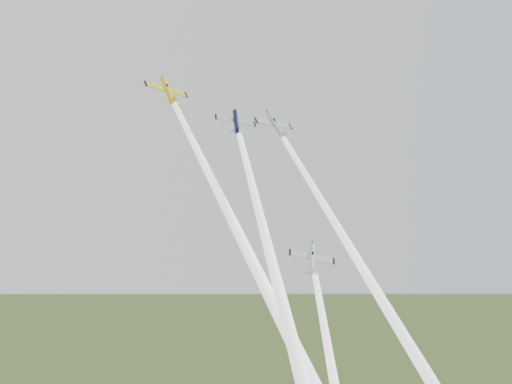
% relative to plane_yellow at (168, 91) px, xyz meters
% --- Properties ---
extents(plane_yellow, '(9.99, 9.58, 8.38)m').
position_rel_plane_yellow_xyz_m(plane_yellow, '(0.00, 0.00, 0.00)').
color(plane_yellow, yellow).
extents(smoke_trail_yellow, '(19.26, 41.35, 53.53)m').
position_rel_plane_yellow_xyz_m(smoke_trail_yellow, '(9.00, -21.25, -28.53)').
color(smoke_trail_yellow, white).
extents(plane_navy, '(7.84, 5.49, 7.12)m').
position_rel_plane_yellow_xyz_m(plane_navy, '(10.13, -8.87, -6.60)').
color(plane_navy, '#0E113D').
extents(smoke_trail_navy, '(3.18, 43.55, 53.01)m').
position_rel_plane_yellow_xyz_m(smoke_trail_navy, '(10.59, -31.74, -34.87)').
color(smoke_trail_navy, white).
extents(plane_silver_right, '(10.43, 9.40, 7.73)m').
position_rel_plane_yellow_xyz_m(plane_silver_right, '(19.87, -0.22, -5.14)').
color(plane_silver_right, silver).
extents(smoke_trail_silver_right, '(20.82, 45.24, 58.71)m').
position_rel_plane_yellow_xyz_m(smoke_trail_silver_right, '(29.65, -23.42, -36.26)').
color(smoke_trail_silver_right, white).
extents(plane_silver_low, '(8.97, 6.38, 7.75)m').
position_rel_plane_yellow_xyz_m(plane_silver_low, '(19.78, -18.54, -29.12)').
color(plane_silver_low, silver).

